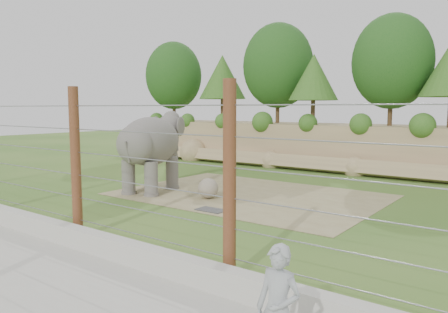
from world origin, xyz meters
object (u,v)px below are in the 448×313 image
Objects in this scene: stone_ball at (208,188)px; zookeeper at (278,310)px; barrier_fence at (76,163)px; elephant at (151,153)px.

stone_ball is 11.08m from zookeeper.
stone_ball is 0.04× the size of barrier_fence.
barrier_fence reaches higher than zookeeper.
barrier_fence is 7.65m from zookeeper.
zookeeper is (7.28, -2.06, -1.13)m from barrier_fence.
elephant reaches higher than zookeeper.
elephant is 2.33× the size of zookeeper.
stone_ball is 0.45× the size of zookeeper.
stone_ball is at bearing -9.72° from elephant.
elephant is 5.14× the size of stone_ball.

